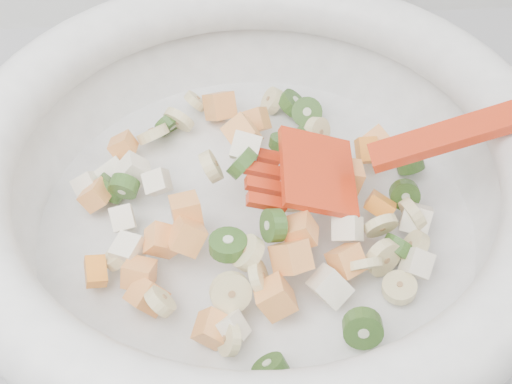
{
  "coord_description": "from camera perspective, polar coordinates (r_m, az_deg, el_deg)",
  "views": [
    {
      "loc": [
        -0.09,
        1.1,
        1.31
      ],
      "look_at": [
        -0.07,
        1.42,
        0.95
      ],
      "focal_mm": 45.0,
      "sensor_mm": 36.0,
      "label": 1
    }
  ],
  "objects": [
    {
      "name": "mixing_bowl",
      "position": [
        0.47,
        0.05,
        1.3
      ],
      "size": [
        0.51,
        0.43,
        0.16
      ],
      "color": "white",
      "rests_on": "counter"
    }
  ]
}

